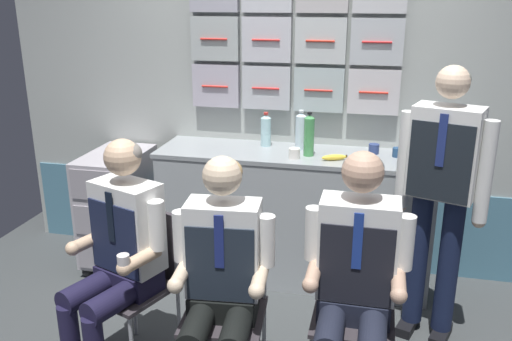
# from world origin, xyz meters

# --- Properties ---
(galley_bulkhead) EXTENTS (4.20, 0.14, 2.17)m
(galley_bulkhead) POSITION_xyz_m (0.01, 1.37, 1.11)
(galley_bulkhead) COLOR #ABB1AB
(galley_bulkhead) RESTS_ON ground
(galley_counter) EXTENTS (1.92, 0.53, 0.95)m
(galley_counter) POSITION_xyz_m (0.14, 1.09, 0.47)
(galley_counter) COLOR #9CA3A6
(galley_counter) RESTS_ON ground
(service_trolley) EXTENTS (0.40, 0.65, 0.88)m
(service_trolley) POSITION_xyz_m (-1.19, 1.00, 0.47)
(service_trolley) COLOR black
(service_trolley) RESTS_ON ground
(folding_chair_left) EXTENTS (0.52, 0.52, 0.87)m
(folding_chair_left) POSITION_xyz_m (-0.54, 0.01, 0.54)
(folding_chair_left) COLOR #A8AAAF
(folding_chair_left) RESTS_ON ground
(crew_member_left) EXTENTS (0.55, 0.69, 1.30)m
(crew_member_left) POSITION_xyz_m (-0.59, -0.14, 0.72)
(crew_member_left) COLOR black
(crew_member_left) RESTS_ON ground
(folding_chair_right) EXTENTS (0.44, 0.44, 0.87)m
(folding_chair_right) POSITION_xyz_m (-0.01, -0.12, 0.54)
(folding_chair_right) COLOR #A8AAAF
(folding_chair_right) RESTS_ON ground
(crew_member_right) EXTENTS (0.49, 0.63, 1.29)m
(crew_member_right) POSITION_xyz_m (0.01, -0.28, 0.71)
(crew_member_right) COLOR black
(crew_member_right) RESTS_ON ground
(folding_chair_by_counter) EXTENTS (0.40, 0.41, 0.87)m
(folding_chair_by_counter) POSITION_xyz_m (0.63, 0.00, 0.54)
(folding_chair_by_counter) COLOR #A8AAAF
(folding_chair_by_counter) RESTS_ON ground
(crew_member_by_counter) EXTENTS (0.51, 0.62, 1.32)m
(crew_member_by_counter) POSITION_xyz_m (0.63, -0.16, 0.74)
(crew_member_by_counter) COLOR black
(crew_member_by_counter) RESTS_ON ground
(crew_member_standing) EXTENTS (0.50, 0.34, 1.63)m
(crew_member_standing) POSITION_xyz_m (1.05, 0.58, 0.96)
(crew_member_standing) COLOR black
(crew_member_standing) RESTS_ON ground
(water_bottle_tall) EXTENTS (0.07, 0.07, 0.25)m
(water_bottle_tall) POSITION_xyz_m (-0.10, 1.22, 1.06)
(water_bottle_tall) COLOR #ADDBE2
(water_bottle_tall) RESTS_ON galley_counter
(water_bottle_clear) EXTENTS (0.08, 0.08, 0.28)m
(water_bottle_clear) POSITION_xyz_m (0.16, 1.19, 1.08)
(water_bottle_clear) COLOR silver
(water_bottle_clear) RESTS_ON galley_counter
(sparkling_bottle_green) EXTENTS (0.07, 0.07, 0.30)m
(sparkling_bottle_green) POSITION_xyz_m (0.24, 1.04, 1.09)
(sparkling_bottle_green) COLOR #489B55
(sparkling_bottle_green) RESTS_ON galley_counter
(paper_cup_tan) EXTENTS (0.07, 0.07, 0.07)m
(paper_cup_tan) POSITION_xyz_m (0.97, 1.15, 0.98)
(paper_cup_tan) COLOR navy
(paper_cup_tan) RESTS_ON galley_counter
(coffee_cup_spare) EXTENTS (0.06, 0.06, 0.06)m
(coffee_cup_spare) POSITION_xyz_m (0.82, 1.15, 0.98)
(coffee_cup_spare) COLOR navy
(coffee_cup_spare) RESTS_ON galley_counter
(coffee_cup_white) EXTENTS (0.07, 0.07, 0.07)m
(coffee_cup_white) POSITION_xyz_m (0.15, 0.96, 0.98)
(coffee_cup_white) COLOR white
(coffee_cup_white) RESTS_ON galley_counter
(espresso_cup_small) EXTENTS (0.07, 0.07, 0.07)m
(espresso_cup_small) POSITION_xyz_m (0.67, 1.19, 0.98)
(espresso_cup_small) COLOR navy
(espresso_cup_small) RESTS_ON galley_counter
(snack_banana) EXTENTS (0.17, 0.10, 0.04)m
(snack_banana) POSITION_xyz_m (0.42, 0.97, 0.97)
(snack_banana) COLOR yellow
(snack_banana) RESTS_ON galley_counter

